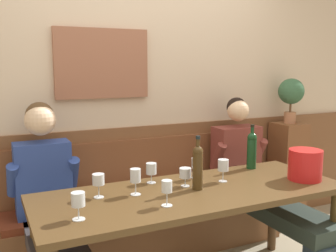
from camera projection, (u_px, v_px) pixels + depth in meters
name	position (u px, v px, depth m)	size (l,w,h in m)	color
room_wall_back	(138.00, 83.00, 3.25)	(6.80, 0.12, 2.80)	beige
wood_wainscot_panel	(142.00, 186.00, 3.34)	(6.80, 0.03, 1.04)	brown
wall_bench	(152.00, 221.00, 3.19)	(2.33, 0.42, 0.94)	brown
dining_table	(193.00, 203.00, 2.52)	(2.03, 0.77, 0.75)	#4F381C
person_center_left_seat	(51.00, 210.00, 2.46)	(0.48, 1.24, 1.30)	#2E3330
person_right_seat	(261.00, 182.00, 3.16)	(0.51, 1.23, 1.27)	#24333E
ice_bucket	(305.00, 165.00, 2.72)	(0.23, 0.23, 0.22)	red
wine_bottle_green_tall	(198.00, 166.00, 2.50)	(0.07, 0.07, 0.35)	#433015
wine_bottle_amber_mid	(252.00, 149.00, 3.01)	(0.07, 0.07, 0.35)	#143D1D
wine_glass_center_rear	(167.00, 188.00, 2.21)	(0.06, 0.06, 0.15)	silver
wine_glass_right_end	(185.00, 174.00, 2.57)	(0.08, 0.08, 0.13)	silver
wine_glass_by_bottle	(196.00, 163.00, 2.75)	(0.07, 0.07, 0.15)	silver
wine_glass_near_bucket	(78.00, 201.00, 2.01)	(0.07, 0.07, 0.15)	silver
wine_glass_left_end	(98.00, 181.00, 2.35)	(0.07, 0.07, 0.15)	silver
wine_glass_center_front	(151.00, 170.00, 2.64)	(0.07, 0.07, 0.14)	silver
wine_glass_mid_left	(223.00, 166.00, 2.67)	(0.07, 0.07, 0.16)	silver
wine_glass_mid_right	(135.00, 177.00, 2.40)	(0.07, 0.07, 0.17)	silver
corner_pedestal	(287.00, 173.00, 3.81)	(0.28, 0.28, 1.00)	brown
potted_plant	(291.00, 94.00, 3.69)	(0.24, 0.24, 0.43)	#AE724E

